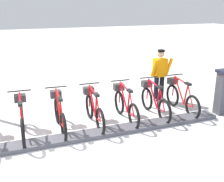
{
  "coord_description": "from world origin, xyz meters",
  "views": [
    {
      "loc": [
        -5.62,
        0.76,
        3.01
      ],
      "look_at": [
        0.5,
        -1.58,
        0.9
      ],
      "focal_mm": 43.74,
      "sensor_mm": 36.0,
      "label": 1
    }
  ],
  "objects_px": {
    "bike_docked_3": "(94,109)",
    "bike_docked_5": "(22,119)",
    "worker_near_rack": "(160,74)",
    "bike_docked_4": "(59,114)",
    "bike_docked_2": "(125,105)",
    "payment_kiosk": "(224,91)",
    "bike_docked_1": "(154,101)",
    "bike_docked_0": "(181,97)"
  },
  "relations": [
    {
      "from": "bike_docked_3",
      "to": "bike_docked_5",
      "type": "height_order",
      "value": "same"
    },
    {
      "from": "bike_docked_5",
      "to": "worker_near_rack",
      "type": "xyz_separation_m",
      "value": [
        0.99,
        -4.25,
        0.48
      ]
    },
    {
      "from": "bike_docked_4",
      "to": "worker_near_rack",
      "type": "distance_m",
      "value": 3.55
    },
    {
      "from": "bike_docked_3",
      "to": "bike_docked_4",
      "type": "xyz_separation_m",
      "value": [
        0.0,
        0.88,
        0.0
      ]
    },
    {
      "from": "bike_docked_2",
      "to": "bike_docked_4",
      "type": "distance_m",
      "value": 1.76
    },
    {
      "from": "bike_docked_5",
      "to": "payment_kiosk",
      "type": "bearing_deg",
      "value": -96.02
    },
    {
      "from": "bike_docked_2",
      "to": "worker_near_rack",
      "type": "xyz_separation_m",
      "value": [
        0.99,
        -1.62,
        0.48
      ]
    },
    {
      "from": "payment_kiosk",
      "to": "bike_docked_3",
      "type": "distance_m",
      "value": 3.72
    },
    {
      "from": "bike_docked_1",
      "to": "bike_docked_4",
      "type": "xyz_separation_m",
      "value": [
        0.0,
        2.64,
        0.0
      ]
    },
    {
      "from": "bike_docked_4",
      "to": "worker_near_rack",
      "type": "relative_size",
      "value": 1.04
    },
    {
      "from": "bike_docked_2",
      "to": "bike_docked_5",
      "type": "xyz_separation_m",
      "value": [
        0.0,
        2.64,
        0.0
      ]
    },
    {
      "from": "bike_docked_5",
      "to": "bike_docked_2",
      "type": "bearing_deg",
      "value": -90.0
    },
    {
      "from": "bike_docked_1",
      "to": "bike_docked_3",
      "type": "bearing_deg",
      "value": 90.0
    },
    {
      "from": "bike_docked_4",
      "to": "bike_docked_5",
      "type": "height_order",
      "value": "same"
    },
    {
      "from": "bike_docked_2",
      "to": "bike_docked_5",
      "type": "bearing_deg",
      "value": 90.0
    },
    {
      "from": "payment_kiosk",
      "to": "bike_docked_4",
      "type": "relative_size",
      "value": 0.74
    },
    {
      "from": "bike_docked_3",
      "to": "worker_near_rack",
      "type": "xyz_separation_m",
      "value": [
        0.99,
        -2.49,
        0.48
      ]
    },
    {
      "from": "bike_docked_1",
      "to": "worker_near_rack",
      "type": "distance_m",
      "value": 1.33
    },
    {
      "from": "bike_docked_0",
      "to": "bike_docked_1",
      "type": "relative_size",
      "value": 1.0
    },
    {
      "from": "bike_docked_0",
      "to": "bike_docked_2",
      "type": "bearing_deg",
      "value": 90.0
    },
    {
      "from": "bike_docked_0",
      "to": "worker_near_rack",
      "type": "xyz_separation_m",
      "value": [
        0.99,
        0.14,
        0.48
      ]
    },
    {
      "from": "bike_docked_2",
      "to": "bike_docked_1",
      "type": "bearing_deg",
      "value": -90.0
    },
    {
      "from": "bike_docked_0",
      "to": "bike_docked_5",
      "type": "bearing_deg",
      "value": 90.0
    },
    {
      "from": "payment_kiosk",
      "to": "bike_docked_3",
      "type": "relative_size",
      "value": 0.74
    },
    {
      "from": "bike_docked_3",
      "to": "worker_near_rack",
      "type": "distance_m",
      "value": 2.73
    },
    {
      "from": "payment_kiosk",
      "to": "worker_near_rack",
      "type": "height_order",
      "value": "worker_near_rack"
    },
    {
      "from": "bike_docked_0",
      "to": "bike_docked_2",
      "type": "relative_size",
      "value": 1.0
    },
    {
      "from": "bike_docked_1",
      "to": "bike_docked_4",
      "type": "relative_size",
      "value": 1.0
    },
    {
      "from": "bike_docked_2",
      "to": "bike_docked_0",
      "type": "bearing_deg",
      "value": -90.0
    },
    {
      "from": "bike_docked_5",
      "to": "bike_docked_3",
      "type": "bearing_deg",
      "value": -90.0
    },
    {
      "from": "bike_docked_0",
      "to": "bike_docked_4",
      "type": "relative_size",
      "value": 1.0
    },
    {
      "from": "bike_docked_1",
      "to": "worker_near_rack",
      "type": "xyz_separation_m",
      "value": [
        0.99,
        -0.74,
        0.48
      ]
    },
    {
      "from": "bike_docked_1",
      "to": "bike_docked_5",
      "type": "xyz_separation_m",
      "value": [
        0.0,
        3.51,
        0.0
      ]
    },
    {
      "from": "bike_docked_1",
      "to": "bike_docked_0",
      "type": "bearing_deg",
      "value": -90.0
    },
    {
      "from": "payment_kiosk",
      "to": "bike_docked_0",
      "type": "relative_size",
      "value": 0.74
    },
    {
      "from": "bike_docked_5",
      "to": "bike_docked_0",
      "type": "bearing_deg",
      "value": -90.0
    },
    {
      "from": "bike_docked_1",
      "to": "bike_docked_2",
      "type": "bearing_deg",
      "value": 90.0
    },
    {
      "from": "bike_docked_3",
      "to": "bike_docked_4",
      "type": "relative_size",
      "value": 1.0
    },
    {
      "from": "payment_kiosk",
      "to": "worker_near_rack",
      "type": "distance_m",
      "value": 1.97
    },
    {
      "from": "bike_docked_4",
      "to": "bike_docked_5",
      "type": "bearing_deg",
      "value": 90.0
    },
    {
      "from": "payment_kiosk",
      "to": "bike_docked_3",
      "type": "xyz_separation_m",
      "value": [
        0.57,
        3.66,
        -0.24
      ]
    },
    {
      "from": "bike_docked_1",
      "to": "bike_docked_3",
      "type": "height_order",
      "value": "same"
    }
  ]
}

